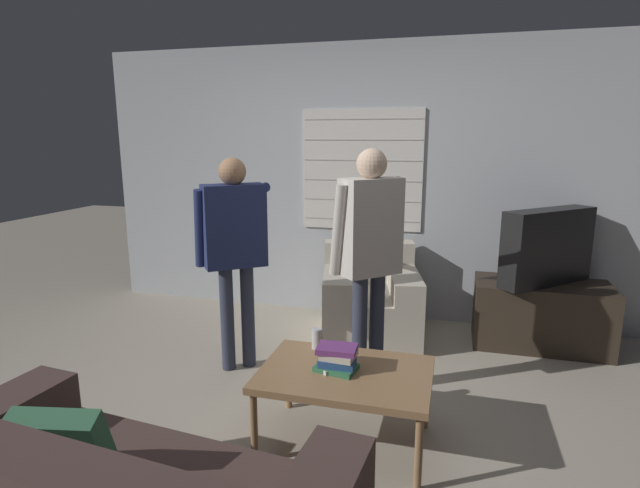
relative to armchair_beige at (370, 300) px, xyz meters
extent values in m
plane|color=#B2A893|center=(-0.19, -1.48, -0.31)|extent=(16.00, 16.00, 0.00)
cube|color=#ADB2B7|center=(-0.19, 0.55, 0.96)|extent=(5.20, 0.06, 2.55)
cube|color=silver|center=(-0.19, 0.51, 1.09)|extent=(1.12, 0.02, 1.12)
cube|color=#A4A099|center=(-0.19, 0.50, 0.62)|extent=(1.10, 0.00, 0.01)
cube|color=#A4A099|center=(-0.19, 0.50, 0.81)|extent=(1.10, 0.00, 0.01)
cube|color=#A4A099|center=(-0.19, 0.50, 1.00)|extent=(1.10, 0.00, 0.01)
cube|color=#A4A099|center=(-0.19, 0.50, 1.18)|extent=(1.10, 0.00, 0.01)
cube|color=#A4A099|center=(-0.19, 0.50, 1.37)|extent=(1.10, 0.00, 0.01)
cube|color=#A4A099|center=(-0.19, 0.50, 1.55)|extent=(1.10, 0.00, 0.01)
cube|color=#38704C|center=(-0.77, -2.68, 0.19)|extent=(0.40, 0.29, 0.37)
cube|color=beige|center=(0.01, -0.05, -0.11)|extent=(0.97, 1.01, 0.41)
cube|color=beige|center=(-0.06, 0.27, 0.28)|extent=(0.83, 0.37, 0.37)
cube|color=beige|center=(0.28, 0.02, 0.18)|extent=(0.42, 0.89, 0.18)
cube|color=beige|center=(-0.26, -0.11, 0.18)|extent=(0.42, 0.89, 0.18)
cube|color=#9E754C|center=(0.14, -1.63, 0.11)|extent=(0.94, 0.65, 0.04)
cylinder|color=#9E754C|center=(-0.29, -1.34, -0.11)|extent=(0.04, 0.04, 0.40)
cylinder|color=#9E754C|center=(0.56, -1.34, -0.11)|extent=(0.04, 0.04, 0.40)
cylinder|color=#9E754C|center=(-0.29, -1.91, -0.11)|extent=(0.04, 0.04, 0.40)
cylinder|color=#9E754C|center=(0.56, -1.91, -0.11)|extent=(0.04, 0.04, 0.40)
cube|color=#33281E|center=(1.40, 0.12, -0.04)|extent=(1.06, 0.51, 0.54)
cube|color=black|center=(1.40, 0.12, 0.53)|extent=(0.77, 0.75, 0.61)
cube|color=black|center=(1.33, 0.20, 0.53)|extent=(0.55, 0.53, 0.50)
cylinder|color=#33384C|center=(-0.91, -0.94, 0.08)|extent=(0.10, 0.10, 0.79)
cylinder|color=#33384C|center=(-0.78, -0.84, 0.08)|extent=(0.10, 0.10, 0.79)
cube|color=navy|center=(-0.85, -0.89, 0.77)|extent=(0.47, 0.42, 0.59)
sphere|color=#A87A56|center=(-0.85, -0.89, 1.16)|extent=(0.19, 0.19, 0.19)
cylinder|color=navy|center=(-1.06, -1.00, 0.76)|extent=(0.15, 0.16, 0.57)
cylinder|color=navy|center=(-0.82, -0.52, 0.99)|extent=(0.40, 0.49, 0.17)
cube|color=white|center=(-0.99, -0.30, 0.94)|extent=(0.06, 0.06, 0.13)
cylinder|color=#33384C|center=(0.10, -1.04, 0.10)|extent=(0.10, 0.10, 0.83)
cylinder|color=#33384C|center=(0.20, -0.94, 0.10)|extent=(0.10, 0.10, 0.83)
cube|color=beige|center=(0.15, -0.99, 0.83)|extent=(0.42, 0.41, 0.62)
sphere|color=beige|center=(0.15, -0.99, 1.23)|extent=(0.19, 0.19, 0.19)
cylinder|color=beige|center=(-0.03, -1.10, 0.82)|extent=(0.16, 0.16, 0.60)
cylinder|color=beige|center=(0.12, -0.64, 1.01)|extent=(0.45, 0.47, 0.28)
cube|color=black|center=(-0.07, -0.44, 0.90)|extent=(0.08, 0.08, 0.13)
cube|color=#33754C|center=(0.08, -1.63, 0.15)|extent=(0.25, 0.19, 0.03)
cube|color=#284C89|center=(0.09, -1.62, 0.18)|extent=(0.20, 0.14, 0.04)
cube|color=beige|center=(0.09, -1.61, 0.22)|extent=(0.19, 0.18, 0.03)
cube|color=#75387F|center=(0.08, -1.61, 0.25)|extent=(0.22, 0.16, 0.03)
cylinder|color=silver|center=(-0.10, -1.38, 0.19)|extent=(0.07, 0.07, 0.12)
cylinder|color=silver|center=(-0.10, -1.38, 0.26)|extent=(0.06, 0.06, 0.00)
cube|color=white|center=(0.07, -1.65, 0.14)|extent=(0.12, 0.12, 0.02)
camera|label=1|loc=(0.67, -4.11, 1.40)|focal=28.00mm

